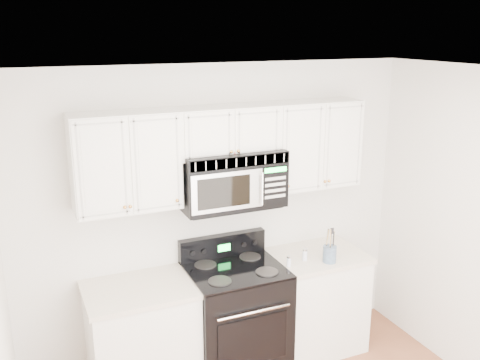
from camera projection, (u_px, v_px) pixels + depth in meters
room at (329, 308)px, 3.10m from camera, size 3.51×3.51×2.61m
base_cabinet_left at (142, 343)px, 4.30m from camera, size 0.86×0.65×0.92m
base_cabinet_right at (314, 303)px, 4.92m from camera, size 0.86×0.65×0.92m
range at (236, 317)px, 4.58m from camera, size 0.79×0.72×1.13m
upper_cabinets at (226, 148)px, 4.33m from camera, size 2.44×0.37×0.75m
microwave at (231, 178)px, 4.36m from camera, size 0.85×0.47×0.47m
utensil_crock at (330, 253)px, 4.60m from camera, size 0.12×0.12×0.31m
shaker_salt at (289, 261)px, 4.52m from camera, size 0.04×0.04×0.09m
shaker_pepper at (305, 255)px, 4.63m from camera, size 0.04×0.04×0.11m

